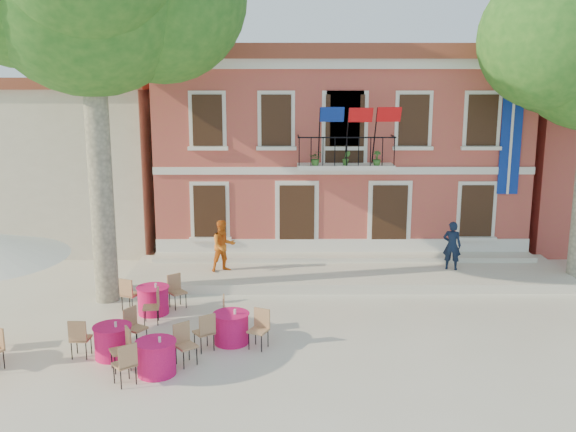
% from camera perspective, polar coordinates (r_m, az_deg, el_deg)
% --- Properties ---
extents(ground, '(90.00, 90.00, 0.00)m').
position_cam_1_polar(ground, '(16.88, -0.21, -10.03)').
color(ground, beige).
rests_on(ground, ground).
extents(main_building, '(13.50, 9.59, 7.50)m').
position_cam_1_polar(main_building, '(25.84, 4.21, 6.34)').
color(main_building, '#B84542').
rests_on(main_building, ground).
extents(neighbor_west, '(9.40, 9.40, 6.40)m').
position_cam_1_polar(neighbor_west, '(28.45, -19.85, 5.05)').
color(neighbor_west, beige).
rests_on(neighbor_west, ground).
extents(terrace, '(14.00, 3.40, 0.30)m').
position_cam_1_polar(terrace, '(21.08, 5.24, -5.08)').
color(terrace, silver).
rests_on(terrace, ground).
extents(pedestrian_navy, '(0.68, 0.56, 1.59)m').
position_cam_1_polar(pedestrian_navy, '(21.36, 14.37, -2.55)').
color(pedestrian_navy, black).
rests_on(pedestrian_navy, terrace).
extents(pedestrian_orange, '(1.00, 0.91, 1.66)m').
position_cam_1_polar(pedestrian_orange, '(20.60, -5.77, -2.66)').
color(pedestrian_orange, orange).
rests_on(pedestrian_orange, terrace).
extents(cafe_table_0, '(1.66, 1.87, 0.95)m').
position_cam_1_polar(cafe_table_0, '(15.69, -15.31, -10.57)').
color(cafe_table_0, '#EA165E').
rests_on(cafe_table_0, ground).
extents(cafe_table_1, '(1.76, 1.54, 0.95)m').
position_cam_1_polar(cafe_table_1, '(14.64, -11.63, -12.10)').
color(cafe_table_1, '#EA165E').
rests_on(cafe_table_1, ground).
extents(cafe_table_3, '(1.86, 1.73, 0.95)m').
position_cam_1_polar(cafe_table_3, '(18.19, -11.90, -7.20)').
color(cafe_table_3, '#EA165E').
rests_on(cafe_table_3, ground).
extents(cafe_table_4, '(1.87, 1.69, 0.95)m').
position_cam_1_polar(cafe_table_4, '(15.97, -5.06, -9.75)').
color(cafe_table_4, '#EA165E').
rests_on(cafe_table_4, ground).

